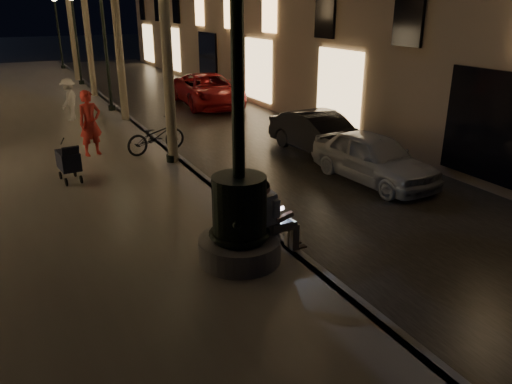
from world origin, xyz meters
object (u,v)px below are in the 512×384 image
pedestrian_white (69,99)px  lamp_curb_c (75,26)px  fountain_lamppost (239,205)px  lamp_curb_a (165,48)px  car_front (374,158)px  seated_man_laptop (272,214)px  pedestrian_red (90,123)px  stroller (69,161)px  car_second (320,133)px  bicycle (156,136)px  car_third (208,90)px  lamp_curb_b (104,33)px  lamp_curb_d (57,21)px

pedestrian_white → lamp_curb_c: bearing=-160.4°
fountain_lamppost → lamp_curb_a: size_ratio=1.08×
lamp_curb_c → car_front: lamp_curb_c is taller
lamp_curb_c → car_front: bearing=-77.5°
fountain_lamppost → pedestrian_white: size_ratio=3.34×
seated_man_laptop → pedestrian_red: size_ratio=0.74×
stroller → car_front: size_ratio=0.29×
seated_man_laptop → car_second: 7.16m
car_front → seated_man_laptop: bearing=-153.1°
pedestrian_white → seated_man_laptop: bearing=37.7°
stroller → bicycle: (2.62, 1.58, -0.05)m
stroller → pedestrian_red: bearing=60.8°
car_third → pedestrian_red: (-6.12, -6.43, 0.43)m
pedestrian_red → lamp_curb_a: bearing=-60.4°
seated_man_laptop → lamp_curb_b: size_ratio=0.28×
stroller → bicycle: bearing=24.7°
seated_man_laptop → lamp_curb_b: (0.09, 14.00, 2.31)m
fountain_lamppost → pedestrian_white: fountain_lamppost is taller
seated_man_laptop → lamp_curb_c: (0.09, 22.00, 2.31)m
seated_man_laptop → bicycle: 7.10m
pedestrian_red → pedestrian_white: size_ratio=1.19×
lamp_curb_a → stroller: size_ratio=4.51×
stroller → lamp_curb_a: bearing=3.8°
fountain_lamppost → lamp_curb_c: size_ratio=1.08×
pedestrian_red → car_front: bearing=-57.2°
seated_man_laptop → car_third: 14.77m
stroller → seated_man_laptop: bearing=-70.7°
seated_man_laptop → lamp_curb_a: size_ratio=0.28×
lamp_curb_c → pedestrian_red: bearing=-97.2°
lamp_curb_c → pedestrian_white: bearing=-100.7°
fountain_lamppost → car_third: size_ratio=1.03×
seated_man_laptop → bicycle: seated_man_laptop is taller
lamp_curb_a → pedestrian_red: (-1.82, 1.67, -2.11)m
lamp_curb_b → lamp_curb_c: size_ratio=1.00×
stroller → car_second: stroller is taller
pedestrian_white → lamp_curb_d: bearing=-155.5°
fountain_lamppost → car_second: size_ratio=1.38×
lamp_curb_b → car_second: bearing=-62.1°
car_front → lamp_curb_b: bearing=106.5°
stroller → pedestrian_red: pedestrian_red is taller
stroller → car_third: (7.02, 8.59, -0.03)m
fountain_lamppost → car_third: (5.00, 14.10, -0.51)m
pedestrian_red → bicycle: 1.86m
fountain_lamppost → seated_man_laptop: bearing=0.0°
car_third → seated_man_laptop: bearing=-102.2°
stroller → car_second: bearing=-6.7°
stroller → bicycle: 3.06m
seated_man_laptop → car_front: seated_man_laptop is taller
lamp_curb_a → pedestrian_red: size_ratio=2.59×
lamp_curb_b → pedestrian_white: size_ratio=3.09×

